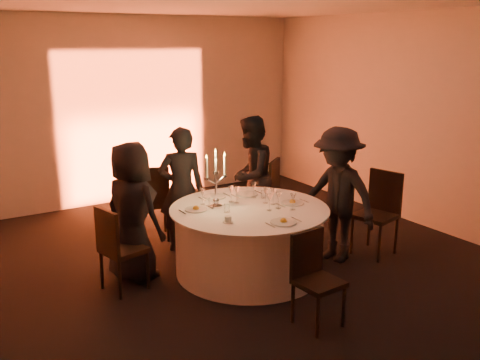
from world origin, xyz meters
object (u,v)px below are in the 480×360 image
chair_back_right (266,190)px  guest_right (337,195)px  guest_back_left (181,189)px  guest_back_right (251,176)px  chair_left (117,245)px  candelabra (216,187)px  banquet_table (249,240)px  guest_left (132,212)px  chair_back_left (152,198)px  chair_right (379,207)px  coffee_cup (228,220)px  chair_front (314,273)px

chair_back_right → guest_right: size_ratio=0.62×
guest_back_left → guest_back_right: 1.07m
chair_left → guest_right: guest_right is taller
guest_back_left → candelabra: bearing=111.0°
chair_left → guest_back_left: bearing=-69.9°
banquet_table → guest_right: guest_right is taller
guest_left → guest_back_right: (1.92, 0.58, 0.03)m
chair_left → guest_back_right: bearing=-83.3°
chair_back_left → chair_right: bearing=157.9°
guest_back_left → coffee_cup: (-0.11, -1.33, 0.01)m
guest_back_left → coffee_cup: 1.34m
chair_right → guest_back_left: size_ratio=0.65×
chair_back_right → guest_back_right: bearing=-35.4°
banquet_table → guest_back_left: bearing=108.4°
banquet_table → chair_back_right: 1.51m
chair_right → guest_left: (-2.88, 0.88, 0.19)m
chair_back_right → guest_back_right: size_ratio=0.62×
guest_right → candelabra: 1.49m
chair_back_right → candelabra: size_ratio=1.48×
banquet_table → chair_front: bearing=-94.9°
coffee_cup → banquet_table: bearing=33.2°
guest_back_left → chair_right: bearing=164.0°
chair_right → chair_front: 2.03m
chair_right → guest_back_right: (-0.97, 1.45, 0.23)m
chair_back_left → chair_front: chair_back_left is taller
chair_back_right → guest_back_right: 0.37m
chair_back_left → guest_back_left: (0.20, -0.49, 0.21)m
banquet_table → chair_front: (-0.11, -1.28, 0.11)m
chair_front → chair_left: bearing=125.9°
guest_left → guest_back_right: bearing=-97.0°
chair_left → candelabra: size_ratio=1.38×
chair_back_right → guest_back_left: bearing=-35.5°
chair_back_left → guest_back_right: 1.37m
guest_back_right → guest_right: 1.39m
guest_right → chair_back_right: bearing=171.4°
guest_right → coffee_cup: bearing=-100.5°
guest_right → coffee_cup: guest_right is taller
candelabra → guest_back_right: bearing=40.3°
guest_back_left → coffee_cup: guest_back_left is taller
chair_back_right → guest_left: size_ratio=0.64×
guest_back_right → chair_back_right: bearing=149.8°
chair_back_right → guest_back_left: size_ratio=0.63×
chair_left → chair_back_left: size_ratio=0.91×
guest_back_right → guest_right: size_ratio=1.00×
guest_right → chair_left: bearing=-114.8°
guest_back_left → guest_right: (1.44, -1.28, 0.02)m
guest_left → candelabra: bearing=-132.6°
guest_back_right → coffee_cup: guest_back_right is taller
guest_right → candelabra: bearing=-120.9°
chair_back_right → coffee_cup: chair_back_right is taller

